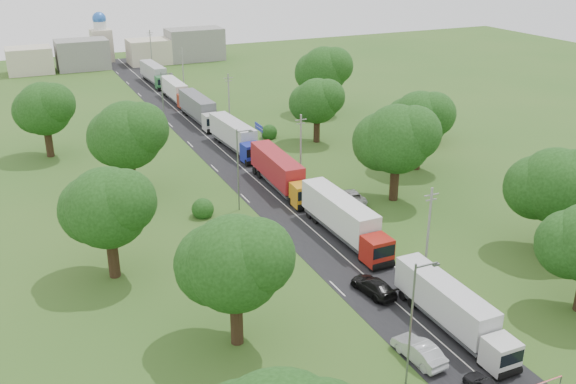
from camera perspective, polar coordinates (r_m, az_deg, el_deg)
ground at (r=66.70m, az=4.66°, el=-5.51°), size 260.00×260.00×0.00m
road at (r=83.07m, az=-2.01°, el=0.32°), size 8.00×200.00×0.04m
info_sign at (r=97.06m, az=-2.61°, el=5.44°), size 0.12×3.10×4.10m
pole_1 at (r=62.17m, az=12.37°, el=-3.33°), size 1.60×0.24×9.00m
pole_2 at (r=84.44m, az=1.14°, el=4.08°), size 1.60×0.24×9.00m
pole_3 at (r=109.38m, az=-5.27°, el=8.21°), size 1.60×0.24×9.00m
pole_4 at (r=135.52m, az=-9.32°, el=10.73°), size 1.60×0.24×9.00m
pole_5 at (r=162.28m, az=-12.09°, el=12.40°), size 1.60×0.24×9.00m
lamp_0 at (r=46.89m, az=11.06°, el=-11.03°), size 2.03×0.22×10.00m
lamp_1 at (r=74.94m, az=-4.37°, el=2.33°), size 2.03×0.22×10.00m
lamp_2 at (r=107.16m, az=-10.99°, el=8.08°), size 2.03×0.22×10.00m
tree_3 at (r=69.88m, az=22.58°, el=0.59°), size 8.80×8.80×11.07m
tree_4 at (r=78.12m, az=9.60°, el=4.69°), size 9.60×9.60×12.05m
tree_5 at (r=89.56m, az=11.57°, el=6.39°), size 8.80×8.80×11.07m
tree_6 at (r=100.15m, az=2.57°, el=8.10°), size 8.00×8.00×10.10m
tree_7 at (r=116.93m, az=3.19°, el=10.77°), size 9.60×9.60×12.05m
tree_10 at (r=49.86m, az=-4.84°, el=-6.28°), size 8.80×8.80×11.07m
tree_11 at (r=61.67m, az=-15.79°, el=-1.30°), size 8.80×8.80×11.07m
tree_12 at (r=80.99m, az=-14.08°, el=4.96°), size 9.60×9.60×12.05m
tree_13 at (r=99.48m, az=-20.88°, el=6.95°), size 8.80×8.80×11.07m
house_cream at (r=104.29m, az=11.26°, el=6.59°), size 10.08×10.08×5.80m
distant_town at (r=166.36m, az=-14.10°, el=12.04°), size 52.00×8.00×8.00m
church at (r=173.09m, az=-16.25°, el=12.85°), size 5.00×5.00×12.30m
truck_0 at (r=55.45m, az=14.32°, el=-9.97°), size 2.42×13.91×3.86m
truck_1 at (r=69.13m, az=5.00°, el=-2.36°), size 2.89×15.69×4.35m
truck_2 at (r=82.23m, az=-0.70°, el=1.81°), size 3.13×15.63×4.32m
truck_3 at (r=97.37m, az=-4.72°, el=4.99°), size 3.33×15.44×4.26m
truck_4 at (r=113.24m, az=-7.91°, el=7.34°), size 2.94×15.78×4.37m
truck_5 at (r=128.05m, az=-9.95°, el=8.83°), size 2.48×14.11×3.91m
truck_6 at (r=144.31m, az=-11.79°, el=10.25°), size 3.12×15.02×4.15m
car_lane_mid at (r=52.05m, az=11.56°, el=-13.68°), size 2.20×5.07×1.62m
car_lane_rear at (r=59.84m, az=7.61°, el=-8.32°), size 2.73×5.36×1.49m
car_verge_near at (r=79.17m, az=5.69°, el=-0.39°), size 2.71×5.07×1.35m
car_verge_far at (r=94.90m, az=-1.53°, el=3.59°), size 1.69×3.96×1.33m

